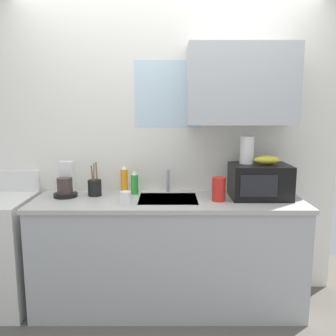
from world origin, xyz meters
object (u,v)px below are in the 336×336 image
coffee_maker (66,183)px  utensil_crock (95,187)px  paper_towel_roll (247,150)px  dish_soap_bottle_orange (124,180)px  microwave (260,181)px  mug_white (125,198)px  cereal_canister (219,189)px  dish_soap_bottle_green (135,183)px  banana_bunch (267,160)px

coffee_maker → utensil_crock: size_ratio=1.01×
paper_towel_roll → dish_soap_bottle_orange: paper_towel_roll is taller
coffee_maker → dish_soap_bottle_orange: bearing=7.9°
dish_soap_bottle_orange → microwave: bearing=-6.5°
mug_white → paper_towel_roll: bearing=14.2°
utensil_crock → paper_towel_roll: bearing=-0.9°
cereal_canister → mug_white: (-0.71, -0.09, -0.04)m
mug_white → microwave: bearing=10.2°
microwave → utensil_crock: bearing=176.9°
utensil_crock → dish_soap_bottle_green: bearing=9.7°
microwave → cereal_canister: (-0.34, -0.10, -0.04)m
banana_bunch → dish_soap_bottle_orange: (-1.14, 0.12, -0.19)m
paper_towel_roll → coffee_maker: size_ratio=0.79×
microwave → paper_towel_roll: paper_towel_roll is taller
coffee_maker → utensil_crock: (0.23, 0.01, -0.03)m
mug_white → utensil_crock: bearing=137.4°
coffee_maker → dish_soap_bottle_green: 0.56m
dish_soap_bottle_orange → cereal_canister: dish_soap_bottle_orange is taller
microwave → paper_towel_roll: size_ratio=2.09×
paper_towel_roll → utensil_crock: paper_towel_roll is taller
dish_soap_bottle_orange → cereal_canister: (0.75, -0.22, -0.02)m
dish_soap_bottle_orange → mug_white: size_ratio=2.58×
dish_soap_bottle_green → mug_white: 0.32m
mug_white → banana_bunch: bearing=9.8°
microwave → mug_white: microwave is taller
dish_soap_bottle_orange → mug_white: bearing=-81.8°
microwave → paper_towel_roll: bearing=152.6°
coffee_maker → microwave: bearing=-2.2°
banana_bunch → coffee_maker: size_ratio=0.71×
paper_towel_roll → microwave: bearing=-27.4°
microwave → paper_towel_roll: 0.27m
banana_bunch → utensil_crock: 1.40m
microwave → coffee_maker: coffee_maker is taller
mug_white → dish_soap_bottle_green: bearing=82.8°
microwave → banana_bunch: banana_bunch is taller
banana_bunch → mug_white: 1.14m
dish_soap_bottle_green → utensil_crock: utensil_crock is taller
banana_bunch → dish_soap_bottle_orange: size_ratio=0.82×
coffee_maker → dish_soap_bottle_orange: (0.47, 0.06, 0.01)m
coffee_maker → mug_white: coffee_maker is taller
coffee_maker → cereal_canister: coffee_maker is taller
dish_soap_bottle_orange → utensil_crock: bearing=-167.3°
mug_white → utensil_crock: 0.38m
coffee_maker → utensil_crock: coffee_maker is taller
cereal_canister → utensil_crock: size_ratio=0.67×
paper_towel_roll → mug_white: bearing=-165.8°
mug_white → utensil_crock: size_ratio=0.34×
microwave → banana_bunch: bearing=1.8°
utensil_crock → banana_bunch: bearing=-2.9°
microwave → utensil_crock: 1.33m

